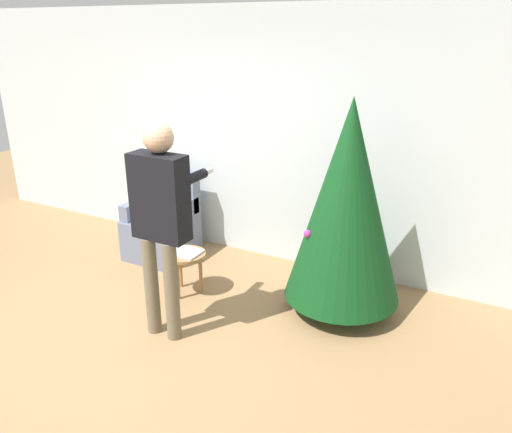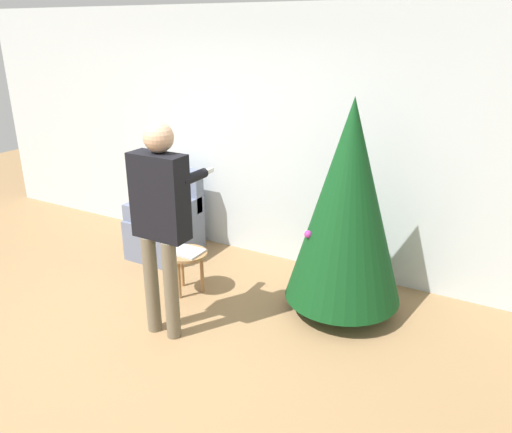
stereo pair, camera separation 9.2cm
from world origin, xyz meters
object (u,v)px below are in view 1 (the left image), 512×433
(person_standing, at_px, (160,212))
(armchair, at_px, (164,226))
(christmas_tree, at_px, (347,202))
(side_stool, at_px, (185,259))

(person_standing, bearing_deg, armchair, 128.70)
(christmas_tree, relative_size, side_stool, 4.56)
(side_stool, bearing_deg, armchair, 139.83)
(armchair, height_order, side_stool, armchair)
(christmas_tree, bearing_deg, armchair, 173.96)
(christmas_tree, distance_m, side_stool, 1.65)
(armchair, distance_m, side_stool, 1.01)
(person_standing, relative_size, side_stool, 4.20)
(armchair, distance_m, person_standing, 1.80)
(christmas_tree, height_order, armchair, christmas_tree)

